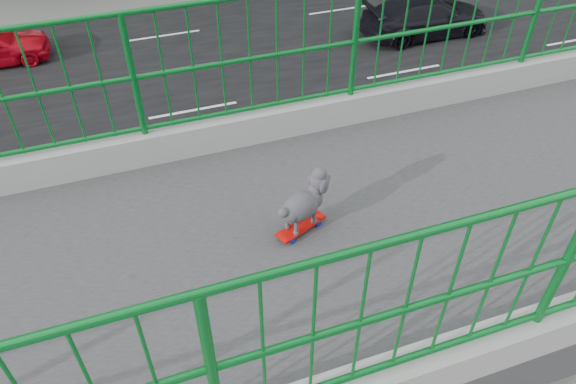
{
  "coord_description": "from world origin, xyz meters",
  "views": [
    {
      "loc": [
        2.77,
        -2.11,
        10.11
      ],
      "look_at": [
        -0.52,
        -0.96,
        7.02
      ],
      "focal_mm": 33.87,
      "sensor_mm": 36.0,
      "label": 1
    }
  ],
  "objects_px": {
    "skateboard": "(301,227)",
    "car_3": "(426,16)",
    "poodle": "(304,202)",
    "car_6": "(456,110)"
  },
  "relations": [
    {
      "from": "skateboard",
      "to": "car_3",
      "type": "height_order",
      "value": "skateboard"
    },
    {
      "from": "poodle",
      "to": "skateboard",
      "type": "bearing_deg",
      "value": -90.0
    },
    {
      "from": "skateboard",
      "to": "poodle",
      "type": "height_order",
      "value": "poodle"
    },
    {
      "from": "poodle",
      "to": "car_3",
      "type": "bearing_deg",
      "value": 121.08
    },
    {
      "from": "car_6",
      "to": "skateboard",
      "type": "bearing_deg",
      "value": -43.65
    },
    {
      "from": "skateboard",
      "to": "poodle",
      "type": "xyz_separation_m",
      "value": [
        -0.01,
        0.03,
        0.25
      ]
    },
    {
      "from": "poodle",
      "to": "car_6",
      "type": "bearing_deg",
      "value": 113.46
    },
    {
      "from": "skateboard",
      "to": "car_3",
      "type": "relative_size",
      "value": 0.08
    },
    {
      "from": "car_3",
      "to": "car_6",
      "type": "relative_size",
      "value": 1.04
    },
    {
      "from": "skateboard",
      "to": "car_6",
      "type": "xyz_separation_m",
      "value": [
        -9.13,
        8.71,
        -6.32
      ]
    }
  ]
}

